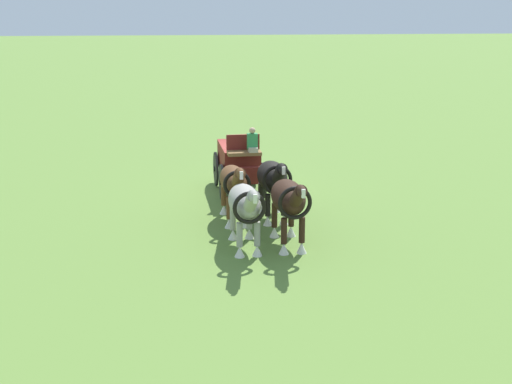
% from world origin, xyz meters
% --- Properties ---
extents(ground_plane, '(220.00, 220.00, 0.00)m').
position_xyz_m(ground_plane, '(0.00, 0.00, 0.00)').
color(ground_plane, olive).
extents(show_wagon, '(5.62, 1.85, 2.75)m').
position_xyz_m(show_wagon, '(0.14, 0.01, 1.22)').
color(show_wagon, maroon).
rests_on(show_wagon, ground).
extents(draft_horse_rear_near, '(3.03, 1.10, 2.28)m').
position_xyz_m(draft_horse_rear_near, '(3.57, 0.89, 1.41)').
color(draft_horse_rear_near, black).
rests_on(draft_horse_rear_near, ground).
extents(draft_horse_rear_off, '(3.21, 1.01, 2.21)m').
position_xyz_m(draft_horse_rear_off, '(3.67, -0.40, 1.34)').
color(draft_horse_rear_off, brown).
rests_on(draft_horse_rear_off, ground).
extents(draft_horse_lead_near, '(3.18, 1.11, 2.32)m').
position_xyz_m(draft_horse_lead_near, '(6.16, 1.07, 1.44)').
color(draft_horse_lead_near, '#331E14').
rests_on(draft_horse_lead_near, ground).
extents(draft_horse_lead_off, '(3.22, 1.08, 2.24)m').
position_xyz_m(draft_horse_lead_off, '(6.26, -0.23, 1.37)').
color(draft_horse_lead_off, '#9E998E').
rests_on(draft_horse_lead_off, ground).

